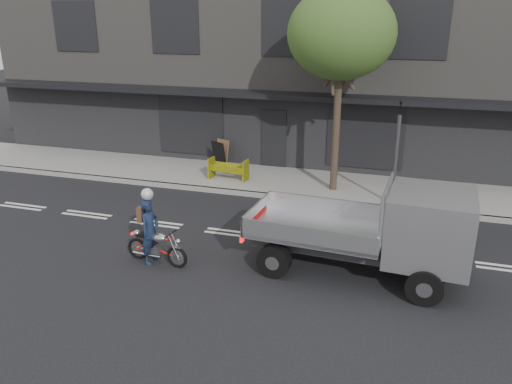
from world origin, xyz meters
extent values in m
plane|color=black|center=(0.00, 0.00, 0.00)|extent=(80.00, 80.00, 0.00)
cube|color=gray|center=(0.00, 4.70, 0.07)|extent=(32.00, 3.20, 0.15)
cube|color=gray|center=(0.00, 3.10, 0.07)|extent=(32.00, 0.20, 0.15)
cube|color=slate|center=(0.00, 11.30, 4.00)|extent=(26.00, 10.00, 8.00)
cylinder|color=#382B21|center=(2.20, 4.20, 2.00)|extent=(0.24, 0.24, 4.00)
ellipsoid|color=#2F5720|center=(2.20, 4.20, 5.30)|extent=(3.40, 3.40, 2.89)
cylinder|color=#2D2D30|center=(4.20, 3.35, 1.50)|extent=(0.12, 0.12, 3.00)
imported|color=black|center=(4.20, 3.35, 3.25)|extent=(0.08, 0.10, 0.50)
torus|color=black|center=(-1.78, -2.14, 0.27)|extent=(0.57, 0.15, 0.57)
torus|color=black|center=(-0.62, -2.29, 0.27)|extent=(0.57, 0.15, 0.57)
cube|color=#2D2D30|center=(-1.24, -2.21, 0.36)|extent=(0.31, 0.23, 0.23)
ellipsoid|color=#ADACB1|center=(-1.11, -2.23, 0.70)|extent=(0.49, 0.31, 0.23)
cube|color=black|center=(-1.51, -2.18, 0.68)|extent=(0.47, 0.25, 0.07)
cylinder|color=black|center=(-0.77, -2.27, 0.86)|extent=(0.09, 0.50, 0.03)
imported|color=#15213B|center=(-1.35, -2.22, 0.83)|extent=(0.47, 0.65, 1.67)
cylinder|color=black|center=(1.76, -2.02, 0.40)|extent=(0.82, 0.35, 0.80)
cylinder|color=black|center=(1.88, -0.24, 0.40)|extent=(0.82, 0.35, 0.80)
cylinder|color=black|center=(5.12, -2.25, 0.40)|extent=(0.82, 0.35, 0.80)
cylinder|color=black|center=(5.24, -0.46, 0.40)|extent=(0.82, 0.35, 0.80)
cube|color=#2D2D30|center=(3.50, -1.24, 0.58)|extent=(4.91, 1.37, 0.15)
cube|color=silver|center=(5.13, -1.35, 1.42)|extent=(1.91, 2.01, 1.58)
cube|color=black|center=(5.13, -1.35, 1.87)|extent=(1.70, 1.89, 0.58)
cube|color=#B8B8BE|center=(2.61, -1.18, 0.97)|extent=(3.29, 2.26, 0.11)
camera|label=1|loc=(4.41, -12.16, 5.85)|focal=35.00mm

